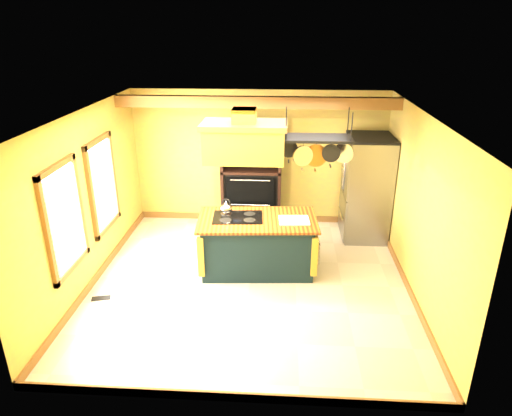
# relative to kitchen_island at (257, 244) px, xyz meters

# --- Properties ---
(floor) EXTENTS (5.00, 5.00, 0.00)m
(floor) POSITION_rel_kitchen_island_xyz_m (-0.09, -0.46, -0.47)
(floor) COLOR beige
(floor) RESTS_ON ground
(ceiling) EXTENTS (5.00, 5.00, 0.00)m
(ceiling) POSITION_rel_kitchen_island_xyz_m (-0.09, -0.46, 2.23)
(ceiling) COLOR white
(ceiling) RESTS_ON wall_back
(wall_back) EXTENTS (5.00, 0.02, 2.70)m
(wall_back) POSITION_rel_kitchen_island_xyz_m (-0.09, 2.04, 0.88)
(wall_back) COLOR #BA8E44
(wall_back) RESTS_ON floor
(wall_front) EXTENTS (5.00, 0.02, 2.70)m
(wall_front) POSITION_rel_kitchen_island_xyz_m (-0.09, -2.96, 0.88)
(wall_front) COLOR #BA8E44
(wall_front) RESTS_ON floor
(wall_left) EXTENTS (0.02, 5.00, 2.70)m
(wall_left) POSITION_rel_kitchen_island_xyz_m (-2.59, -0.46, 0.88)
(wall_left) COLOR #BA8E44
(wall_left) RESTS_ON floor
(wall_right) EXTENTS (0.02, 5.00, 2.70)m
(wall_right) POSITION_rel_kitchen_island_xyz_m (2.41, -0.46, 0.88)
(wall_right) COLOR #BA8E44
(wall_right) RESTS_ON floor
(ceiling_beam) EXTENTS (5.00, 0.15, 0.20)m
(ceiling_beam) POSITION_rel_kitchen_island_xyz_m (-0.09, 1.24, 2.12)
(ceiling_beam) COLOR brown
(ceiling_beam) RESTS_ON ceiling
(window_near) EXTENTS (0.06, 1.06, 1.56)m
(window_near) POSITION_rel_kitchen_island_xyz_m (-2.56, -1.26, 0.93)
(window_near) COLOR brown
(window_near) RESTS_ON wall_left
(window_far) EXTENTS (0.06, 1.06, 1.56)m
(window_far) POSITION_rel_kitchen_island_xyz_m (-2.56, 0.14, 0.93)
(window_far) COLOR brown
(window_far) RESTS_ON wall_left
(kitchen_island) EXTENTS (2.00, 1.21, 1.11)m
(kitchen_island) POSITION_rel_kitchen_island_xyz_m (0.00, 0.00, 0.00)
(kitchen_island) COLOR #13272C
(kitchen_island) RESTS_ON floor
(range_hood) EXTENTS (1.29, 0.73, 0.80)m
(range_hood) POSITION_rel_kitchen_island_xyz_m (-0.20, -0.00, 1.76)
(range_hood) COLOR #B6922D
(range_hood) RESTS_ON ceiling
(pot_rack) EXTENTS (1.13, 0.52, 0.91)m
(pot_rack) POSITION_rel_kitchen_island_xyz_m (0.91, 0.01, 1.70)
(pot_rack) COLOR black
(pot_rack) RESTS_ON ceiling
(refrigerator) EXTENTS (0.83, 0.99, 1.93)m
(refrigerator) POSITION_rel_kitchen_island_xyz_m (1.97, 1.44, 0.47)
(refrigerator) COLOR gray
(refrigerator) RESTS_ON floor
(hutch) EXTENTS (1.18, 0.54, 2.09)m
(hutch) POSITION_rel_kitchen_island_xyz_m (-0.23, 1.82, 0.35)
(hutch) COLOR black
(hutch) RESTS_ON floor
(floor_register) EXTENTS (0.30, 0.19, 0.01)m
(floor_register) POSITION_rel_kitchen_island_xyz_m (-2.31, -1.06, -0.46)
(floor_register) COLOR black
(floor_register) RESTS_ON floor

